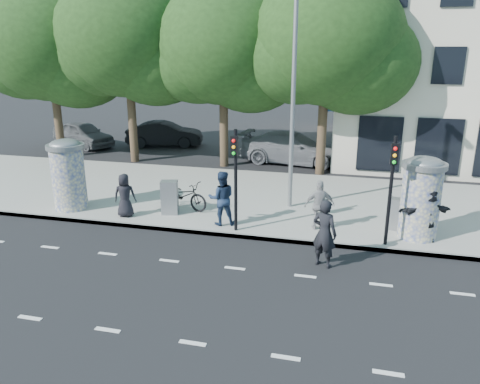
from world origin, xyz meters
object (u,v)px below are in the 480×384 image
(ad_column_left, at_px, (68,173))
(car_left, at_px, (83,134))
(ped_e, at_px, (320,205))
(bicycle, at_px, (183,195))
(car_mid, at_px, (165,134))
(ped_a, at_px, (125,195))
(car_right, at_px, (293,148))
(ad_column_right, at_px, (421,196))
(traffic_pole_far, at_px, (392,180))
(cabinet_right, at_px, (396,214))
(street_lamp, at_px, (293,83))
(ped_c, at_px, (222,198))
(traffic_pole_near, at_px, (235,170))
(ped_f, at_px, (427,214))
(man_road, at_px, (325,233))
(cabinet_left, at_px, (170,197))

(ad_column_left, distance_m, car_left, 12.49)
(ped_e, bearing_deg, bicycle, -23.24)
(car_mid, bearing_deg, ped_e, -151.61)
(ped_a, relative_size, car_right, 0.28)
(ped_a, distance_m, car_right, 11.01)
(ped_e, bearing_deg, ad_column_right, 167.78)
(traffic_pole_far, xyz_separation_m, bicycle, (-7.24, 1.64, -1.54))
(ped_e, bearing_deg, car_right, -91.16)
(cabinet_right, height_order, car_left, car_left)
(traffic_pole_far, relative_size, car_left, 0.75)
(car_left, bearing_deg, cabinet_right, -95.71)
(ad_column_left, bearing_deg, traffic_pole_far, -3.55)
(street_lamp, bearing_deg, traffic_pole_far, -39.88)
(cabinet_right, relative_size, car_left, 0.24)
(ped_c, distance_m, car_right, 9.96)
(ped_a, bearing_deg, bicycle, -160.32)
(traffic_pole_near, bearing_deg, ad_column_left, 173.89)
(ped_f, bearing_deg, ped_a, -20.40)
(ped_a, height_order, car_right, ped_a)
(ped_f, distance_m, man_road, 3.69)
(ped_f, distance_m, car_mid, 18.53)
(man_road, bearing_deg, car_right, -54.34)
(car_mid, bearing_deg, car_right, -119.48)
(traffic_pole_near, xyz_separation_m, ped_a, (-4.18, 0.39, -1.29))
(street_lamp, xyz_separation_m, car_left, (-14.16, 8.70, -4.02))
(cabinet_left, distance_m, car_mid, 12.90)
(ad_column_right, bearing_deg, man_road, -138.00)
(ped_a, bearing_deg, man_road, 148.52)
(traffic_pole_near, xyz_separation_m, car_mid, (-7.87, 12.87, -1.47))
(car_right, bearing_deg, traffic_pole_near, -176.81)
(ped_a, relative_size, cabinet_left, 1.27)
(traffic_pole_far, relative_size, cabinet_right, 3.15)
(cabinet_right, xyz_separation_m, car_left, (-17.92, 10.14, 0.08))
(man_road, bearing_deg, ad_column_right, -114.22)
(traffic_pole_near, distance_m, cabinet_left, 3.27)
(ped_e, xyz_separation_m, man_road, (0.33, -2.41, 0.00))
(ad_column_right, bearing_deg, traffic_pole_far, -137.79)
(cabinet_left, height_order, car_mid, car_mid)
(ad_column_right, relative_size, cabinet_right, 2.45)
(traffic_pole_near, distance_m, ped_f, 6.13)
(traffic_pole_far, relative_size, bicycle, 1.66)
(ped_f, distance_m, cabinet_left, 8.75)
(bicycle, bearing_deg, traffic_pole_far, -87.83)
(man_road, bearing_deg, traffic_pole_near, -4.28)
(car_left, bearing_deg, street_lamp, -97.79)
(car_left, bearing_deg, traffic_pole_far, -99.54)
(traffic_pole_near, bearing_deg, cabinet_right, 15.27)
(man_road, bearing_deg, ped_f, -120.04)
(ped_a, relative_size, bicycle, 0.77)
(ad_column_right, height_order, cabinet_left, ad_column_right)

